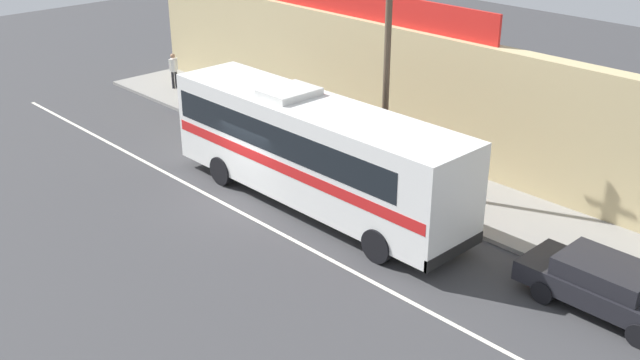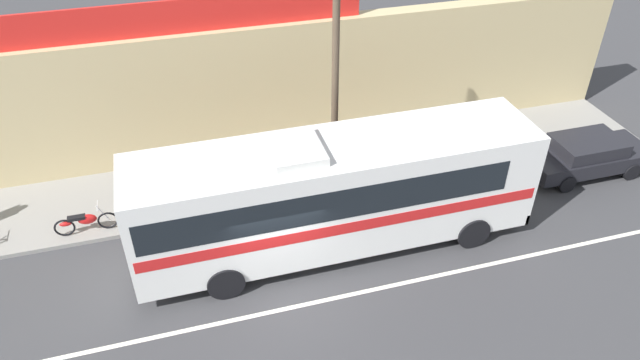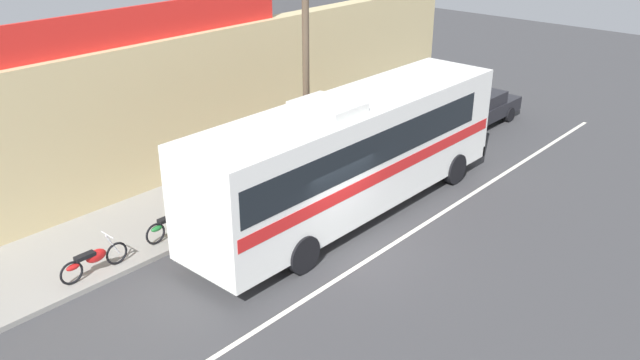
% 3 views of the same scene
% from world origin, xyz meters
% --- Properties ---
extents(ground_plane, '(70.00, 70.00, 0.00)m').
position_xyz_m(ground_plane, '(0.00, 0.00, 0.00)').
color(ground_plane, '#3A3A3D').
extents(sidewalk_slab, '(30.00, 3.60, 0.14)m').
position_xyz_m(sidewalk_slab, '(0.00, 5.20, 0.07)').
color(sidewalk_slab, gray).
rests_on(sidewalk_slab, ground_plane).
extents(storefront_facade, '(30.00, 0.70, 4.80)m').
position_xyz_m(storefront_facade, '(0.00, 7.35, 2.40)').
color(storefront_facade, tan).
rests_on(storefront_facade, ground_plane).
extents(storefront_billboard, '(12.05, 0.12, 1.10)m').
position_xyz_m(storefront_billboard, '(-1.39, 7.35, 5.35)').
color(storefront_billboard, red).
rests_on(storefront_billboard, storefront_facade).
extents(road_center_stripe, '(30.00, 0.14, 0.01)m').
position_xyz_m(road_center_stripe, '(0.00, -0.80, 0.00)').
color(road_center_stripe, silver).
rests_on(road_center_stripe, ground_plane).
extents(intercity_bus, '(11.63, 2.69, 3.78)m').
position_xyz_m(intercity_bus, '(1.90, 1.32, 2.07)').
color(intercity_bus, white).
rests_on(intercity_bus, ground_plane).
extents(parked_car, '(4.49, 1.89, 1.37)m').
position_xyz_m(parked_car, '(11.63, 2.54, 0.74)').
color(parked_car, black).
rests_on(parked_car, ground_plane).
extents(utility_pole, '(1.60, 0.22, 8.30)m').
position_xyz_m(utility_pole, '(2.73, 3.89, 4.43)').
color(utility_pole, brown).
rests_on(utility_pole, sidewalk_slab).
extents(motorcycle_green, '(1.89, 0.56, 0.94)m').
position_xyz_m(motorcycle_green, '(-5.27, 3.82, 0.57)').
color(motorcycle_green, black).
rests_on(motorcycle_green, sidewalk_slab).
extents(motorcycle_orange, '(1.89, 0.56, 0.94)m').
position_xyz_m(motorcycle_orange, '(-2.71, 3.94, 0.57)').
color(motorcycle_orange, black).
rests_on(motorcycle_orange, sidewalk_slab).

